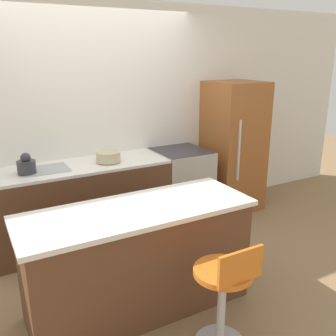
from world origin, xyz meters
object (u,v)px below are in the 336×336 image
Objects in this scene: oven_range at (181,185)px; mixing_bowl at (108,157)px; kettle at (26,165)px; stool_chair at (224,295)px; refrigerator at (233,147)px.

mixing_bowl is at bearing -177.49° from oven_range.
stool_chair is at bearing -65.52° from kettle.
oven_range is 0.53× the size of refrigerator.
kettle reaches higher than oven_range.
refrigerator is 8.19× the size of kettle.
mixing_bowl is (-1.75, -0.04, 0.10)m from refrigerator.
stool_chair is 4.13× the size of kettle.
kettle is at bearing -178.67° from oven_range.
kettle is 0.78× the size of mixing_bowl.
kettle reaches higher than stool_chair.
refrigerator is 2.61m from kettle.
stool_chair is (-1.69, -2.05, -0.41)m from refrigerator.
refrigerator is 1.76m from mixing_bowl.
mixing_bowl reaches higher than stool_chair.
oven_range is 0.89m from refrigerator.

